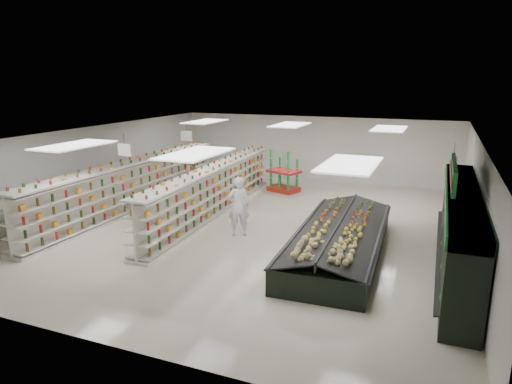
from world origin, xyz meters
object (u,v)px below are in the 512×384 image
at_px(soda_endcap, 284,173).
at_px(shopper_main, 239,206).
at_px(gondola_left, 132,188).
at_px(produce_island, 340,238).
at_px(gondola_center, 214,192).
at_px(shopper_background, 194,175).

bearing_deg(soda_endcap, shopper_main, -85.13).
xyz_separation_m(gondola_left, produce_island, (8.48, -1.48, -0.43)).
relative_size(gondola_center, soda_endcap, 6.06).
bearing_deg(gondola_center, shopper_background, 131.81).
xyz_separation_m(gondola_center, shopper_background, (-2.07, 2.11, 0.10)).
distance_m(gondola_center, produce_island, 5.75).
height_order(produce_island, shopper_main, shopper_main).
distance_m(produce_island, shopper_main, 3.47).
height_order(produce_island, soda_endcap, soda_endcap).
bearing_deg(gondola_left, soda_endcap, 49.04).
relative_size(soda_endcap, shopper_background, 0.93).
bearing_deg(shopper_background, soda_endcap, -22.65).
bearing_deg(shopper_background, gondola_center, -101.45).
bearing_deg(soda_endcap, gondola_center, -107.02).
distance_m(gondola_left, shopper_background, 3.08).
relative_size(gondola_center, produce_island, 1.54).
height_order(gondola_center, soda_endcap, gondola_center).
relative_size(produce_island, shopper_background, 3.65).
height_order(shopper_main, shopper_background, shopper_main).
height_order(gondola_center, shopper_main, shopper_main).
bearing_deg(shopper_main, gondola_center, -79.68).
bearing_deg(produce_island, soda_endcap, 120.99).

